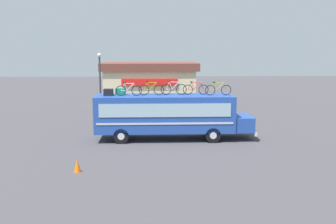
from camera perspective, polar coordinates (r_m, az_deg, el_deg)
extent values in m
plane|color=#423F44|center=(25.64, -0.52, -4.16)|extent=(120.00, 120.00, 0.00)
cube|color=#23479E|center=(25.27, -0.52, -0.15)|extent=(9.27, 2.51, 2.43)
cube|color=#23479E|center=(26.10, 11.17, -1.62)|extent=(1.31, 2.31, 1.00)
cube|color=#99B7C6|center=(23.95, -0.43, 0.24)|extent=(8.52, 0.04, 0.87)
cube|color=#99B7C6|center=(26.46, -0.61, 1.14)|extent=(8.52, 0.04, 0.87)
cube|color=silver|center=(24.11, -0.43, -1.80)|extent=(8.90, 0.03, 0.12)
cube|color=silver|center=(26.61, -0.61, -0.72)|extent=(8.90, 0.03, 0.12)
cube|color=silver|center=(26.39, 12.65, -2.83)|extent=(0.16, 2.39, 0.24)
cylinder|color=black|center=(24.74, 6.89, -3.54)|extent=(1.01, 0.28, 1.01)
cylinder|color=silver|center=(24.74, 6.89, -3.54)|extent=(0.45, 0.30, 0.45)
cylinder|color=black|center=(26.89, 6.14, -2.47)|extent=(1.01, 0.28, 1.01)
cylinder|color=silver|center=(26.89, 6.14, -2.47)|extent=(0.45, 0.30, 0.45)
cylinder|color=black|center=(24.52, -7.18, -3.67)|extent=(1.01, 0.28, 1.01)
cylinder|color=silver|center=(24.52, -7.18, -3.67)|extent=(0.45, 0.30, 0.45)
cylinder|color=black|center=(26.69, -6.78, -2.57)|extent=(1.01, 0.28, 1.01)
cylinder|color=silver|center=(26.69, -6.78, -2.57)|extent=(0.45, 0.30, 0.45)
cube|color=black|center=(25.22, -9.10, 3.01)|extent=(0.61, 0.55, 0.44)
cube|color=#1E7F66|center=(25.48, -7.32, 3.13)|extent=(0.65, 0.43, 0.46)
torus|color=black|center=(24.97, -7.21, 3.26)|extent=(0.68, 0.04, 0.68)
torus|color=black|center=(24.90, -4.82, 3.28)|extent=(0.68, 0.04, 0.68)
cylinder|color=white|center=(24.92, -6.50, 3.86)|extent=(0.20, 0.04, 0.49)
cylinder|color=white|center=(24.90, -5.79, 3.83)|extent=(0.48, 0.04, 0.47)
cylinder|color=white|center=(24.88, -5.99, 4.37)|extent=(0.63, 0.04, 0.07)
cylinder|color=white|center=(24.95, -6.76, 3.29)|extent=(0.40, 0.03, 0.05)
cylinder|color=white|center=(24.93, -6.96, 3.83)|extent=(0.25, 0.03, 0.51)
cylinder|color=white|center=(24.88, -5.04, 3.81)|extent=(0.22, 0.03, 0.47)
cylinder|color=silver|center=(24.86, -5.27, 4.45)|extent=(0.03, 0.44, 0.03)
ellipsoid|color=black|center=(24.90, -6.71, 4.49)|extent=(0.20, 0.08, 0.06)
torus|color=black|center=(25.17, -3.68, 3.39)|extent=(0.71, 0.04, 0.71)
torus|color=black|center=(25.16, -1.41, 3.41)|extent=(0.71, 0.04, 0.71)
cylinder|color=#B2B20C|center=(25.13, -3.01, 4.00)|extent=(0.19, 0.04, 0.50)
cylinder|color=#B2B20C|center=(25.13, -2.32, 3.97)|extent=(0.47, 0.04, 0.48)
cylinder|color=#B2B20C|center=(25.11, -2.51, 4.53)|extent=(0.60, 0.04, 0.07)
cylinder|color=#B2B20C|center=(25.16, -3.25, 3.42)|extent=(0.38, 0.03, 0.05)
cylinder|color=#B2B20C|center=(25.14, -3.44, 3.97)|extent=(0.25, 0.03, 0.52)
cylinder|color=#B2B20C|center=(25.14, -1.61, 3.95)|extent=(0.21, 0.03, 0.49)
cylinder|color=silver|center=(25.11, -1.82, 4.61)|extent=(0.03, 0.44, 0.03)
ellipsoid|color=black|center=(25.11, -3.19, 4.65)|extent=(0.20, 0.08, 0.06)
torus|color=black|center=(25.32, -0.31, 3.47)|extent=(0.72, 0.04, 0.72)
torus|color=black|center=(25.37, 2.05, 3.47)|extent=(0.72, 0.04, 0.72)
cylinder|color=white|center=(25.30, 0.40, 4.08)|extent=(0.20, 0.04, 0.52)
cylinder|color=white|center=(25.32, 1.11, 4.05)|extent=(0.48, 0.04, 0.50)
cylinder|color=white|center=(25.29, 0.92, 4.61)|extent=(0.63, 0.04, 0.07)
cylinder|color=white|center=(25.32, 0.14, 3.49)|extent=(0.40, 0.03, 0.05)
cylinder|color=white|center=(25.29, -0.05, 4.06)|extent=(0.26, 0.03, 0.54)
cylinder|color=white|center=(25.34, 1.84, 4.02)|extent=(0.22, 0.03, 0.50)
cylinder|color=silver|center=(25.31, 1.63, 4.69)|extent=(0.03, 0.44, 0.03)
ellipsoid|color=black|center=(25.27, 0.21, 4.74)|extent=(0.20, 0.08, 0.06)
torus|color=black|center=(25.44, 3.05, 3.43)|extent=(0.68, 0.04, 0.68)
torus|color=black|center=(25.56, 5.45, 3.43)|extent=(0.68, 0.04, 0.68)
cylinder|color=red|center=(25.44, 3.78, 4.01)|extent=(0.21, 0.04, 0.48)
cylinder|color=red|center=(25.48, 4.50, 3.97)|extent=(0.50, 0.04, 0.47)
cylinder|color=red|center=(25.45, 4.32, 4.50)|extent=(0.65, 0.04, 0.07)
cylinder|color=red|center=(25.46, 3.51, 3.46)|extent=(0.41, 0.03, 0.05)
cylinder|color=red|center=(25.42, 3.32, 3.99)|extent=(0.26, 0.03, 0.50)
cylinder|color=red|center=(25.52, 5.25, 3.95)|extent=(0.22, 0.03, 0.47)
cylinder|color=silver|center=(25.48, 5.04, 4.58)|extent=(0.03, 0.44, 0.03)
ellipsoid|color=black|center=(25.41, 3.59, 4.63)|extent=(0.20, 0.08, 0.06)
torus|color=black|center=(25.23, 6.47, 3.35)|extent=(0.69, 0.04, 0.69)
torus|color=black|center=(25.42, 8.89, 3.34)|extent=(0.69, 0.04, 0.69)
cylinder|color=#B2B20C|center=(25.25, 7.21, 3.93)|extent=(0.21, 0.04, 0.49)
cylinder|color=#B2B20C|center=(25.31, 7.94, 3.89)|extent=(0.50, 0.04, 0.47)
cylinder|color=#B2B20C|center=(25.27, 7.76, 4.43)|extent=(0.65, 0.04, 0.07)
cylinder|color=#B2B20C|center=(25.26, 6.94, 3.37)|extent=(0.41, 0.03, 0.05)
cylinder|color=#B2B20C|center=(25.22, 6.75, 3.91)|extent=(0.26, 0.03, 0.51)
cylinder|color=#B2B20C|center=(25.37, 8.69, 3.87)|extent=(0.22, 0.03, 0.48)
cylinder|color=silver|center=(25.33, 8.49, 4.51)|extent=(0.03, 0.44, 0.03)
ellipsoid|color=black|center=(25.21, 7.03, 4.57)|extent=(0.20, 0.08, 0.06)
cube|color=beige|center=(41.12, -2.79, 3.75)|extent=(9.50, 6.03, 3.86)
cube|color=brown|center=(40.95, -2.82, 7.00)|extent=(10.26, 6.51, 0.81)
cube|color=red|center=(37.94, -2.84, 4.55)|extent=(5.70, 0.16, 0.70)
cone|color=orange|center=(19.39, -13.71, -7.93)|extent=(0.35, 0.35, 0.69)
cylinder|color=#38383D|center=(30.08, -10.30, 3.09)|extent=(0.14, 0.14, 5.55)
sphere|color=#F2EDCC|center=(29.90, -10.47, 8.56)|extent=(0.31, 0.31, 0.31)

